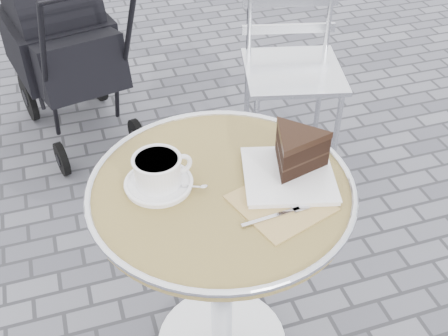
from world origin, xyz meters
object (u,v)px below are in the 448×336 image
object	(u,v)px
cake_plate_set	(294,156)
cappuccino_set	(159,174)
bistro_chair	(291,41)
baby_stroller	(66,55)
cafe_table	(221,230)

from	to	relation	value
cake_plate_set	cappuccino_set	bearing A→B (deg)	-174.87
bistro_chair	baby_stroller	xyz separation A→B (m)	(-0.95, 0.49, -0.16)
cappuccino_set	baby_stroller	xyz separation A→B (m)	(-0.15, 1.43, -0.35)
bistro_chair	cappuccino_set	bearing A→B (deg)	-116.22
cafe_table	baby_stroller	bearing A→B (deg)	101.71
cafe_table	bistro_chair	distance (m)	1.19
cake_plate_set	baby_stroller	bearing A→B (deg)	124.00
cafe_table	cake_plate_set	bearing A→B (deg)	-2.00
cake_plate_set	bistro_chair	size ratio (longest dim) A/B	0.39
cappuccino_set	cafe_table	bearing A→B (deg)	-27.16
baby_stroller	cappuccino_set	bearing A→B (deg)	-96.03
cafe_table	baby_stroller	size ratio (longest dim) A/B	0.77
bistro_chair	baby_stroller	size ratio (longest dim) A/B	0.97
cappuccino_set	cake_plate_set	bearing A→B (deg)	-17.22
cappuccino_set	bistro_chair	world-z (taller)	bistro_chair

